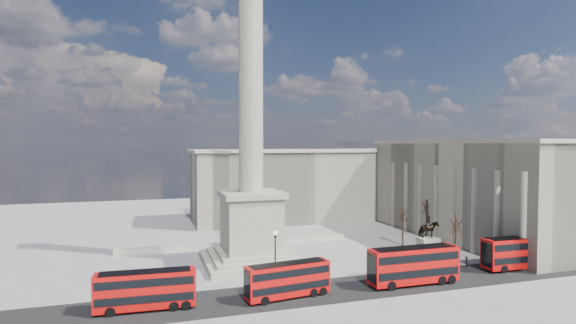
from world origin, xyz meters
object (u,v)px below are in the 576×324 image
(red_bus_d, at_px, (520,252))
(pedestrian_standing, at_px, (466,262))
(red_bus_b, at_px, (288,279))
(pedestrian_walking, at_px, (377,259))
(pedestrian_crossing, at_px, (374,257))
(equestrian_statue, at_px, (428,247))
(victorian_lamp, at_px, (275,254))
(red_bus_c, at_px, (414,265))
(nelsons_column, at_px, (251,177))
(red_bus_a, at_px, (146,290))

(red_bus_d, distance_m, pedestrian_standing, 7.56)
(red_bus_b, xyz_separation_m, pedestrian_walking, (16.72, 9.50, -1.32))
(pedestrian_crossing, bearing_deg, equestrian_statue, -164.20)
(victorian_lamp, height_order, pedestrian_crossing, victorian_lamp)
(red_bus_b, relative_size, equestrian_statue, 1.35)
(red_bus_c, xyz_separation_m, pedestrian_standing, (11.81, 4.69, -1.74))
(equestrian_statue, bearing_deg, red_bus_c, -134.20)
(nelsons_column, bearing_deg, red_bus_c, -42.89)
(pedestrian_walking, bearing_deg, red_bus_a, 179.31)
(red_bus_c, relative_size, pedestrian_standing, 7.53)
(red_bus_b, height_order, red_bus_c, red_bus_c)
(nelsons_column, distance_m, pedestrian_crossing, 22.03)
(red_bus_d, xyz_separation_m, pedestrian_crossing, (-18.31, 9.34, -1.59))
(pedestrian_walking, bearing_deg, red_bus_d, -39.11)
(victorian_lamp, height_order, equestrian_statue, equestrian_statue)
(red_bus_b, distance_m, pedestrian_crossing, 20.09)
(red_bus_b, relative_size, pedestrian_crossing, 6.26)
(equestrian_statue, bearing_deg, nelsons_column, 160.90)
(victorian_lamp, distance_m, pedestrian_crossing, 18.69)
(red_bus_d, height_order, pedestrian_standing, red_bus_d)
(red_bus_a, bearing_deg, red_bus_c, 0.98)
(nelsons_column, relative_size, red_bus_a, 4.71)
(victorian_lamp, bearing_deg, pedestrian_walking, 16.73)
(red_bus_b, bearing_deg, pedestrian_crossing, 24.45)
(red_bus_d, bearing_deg, victorian_lamp, 176.69)
(red_bus_b, relative_size, victorian_lamp, 1.46)
(red_bus_b, relative_size, red_bus_c, 0.87)
(victorian_lamp, bearing_deg, equestrian_statue, 7.02)
(red_bus_d, height_order, pedestrian_crossing, red_bus_d)
(victorian_lamp, height_order, pedestrian_standing, victorian_lamp)
(red_bus_a, bearing_deg, red_bus_b, -0.37)
(victorian_lamp, bearing_deg, pedestrian_crossing, 20.24)
(equestrian_statue, height_order, pedestrian_crossing, equestrian_statue)
(nelsons_column, bearing_deg, pedestrian_walking, -20.37)
(nelsons_column, height_order, red_bus_c, nelsons_column)
(red_bus_a, bearing_deg, pedestrian_walking, 17.79)
(red_bus_a, xyz_separation_m, equestrian_statue, (39.85, 6.46, 0.40))
(victorian_lamp, height_order, pedestrian_walking, victorian_lamp)
(red_bus_a, height_order, victorian_lamp, victorian_lamp)
(nelsons_column, xyz_separation_m, pedestrian_standing, (29.24, -11.50, -12.13))
(red_bus_b, xyz_separation_m, pedestrian_standing, (28.52, 4.48, -1.36))
(equestrian_statue, bearing_deg, red_bus_d, -28.26)
(equestrian_statue, distance_m, pedestrian_crossing, 8.12)
(pedestrian_standing, bearing_deg, red_bus_b, -25.30)
(victorian_lamp, relative_size, pedestrian_walking, 4.25)
(red_bus_a, height_order, pedestrian_walking, red_bus_a)
(red_bus_a, relative_size, pedestrian_standing, 6.70)
(pedestrian_standing, bearing_deg, pedestrian_crossing, -62.59)
(red_bus_a, height_order, red_bus_d, red_bus_d)
(red_bus_b, height_order, red_bus_d, red_bus_d)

